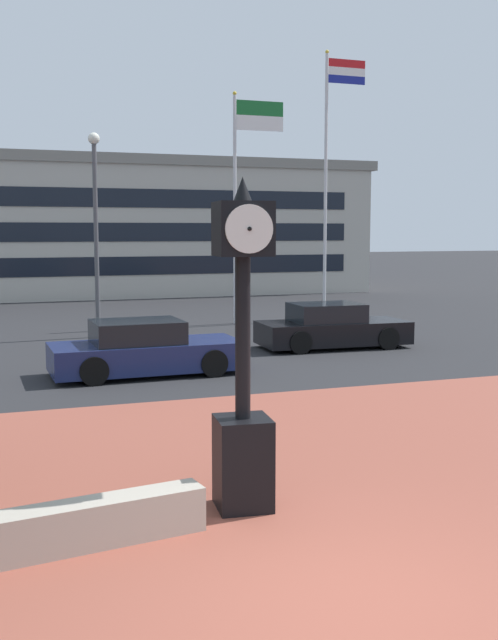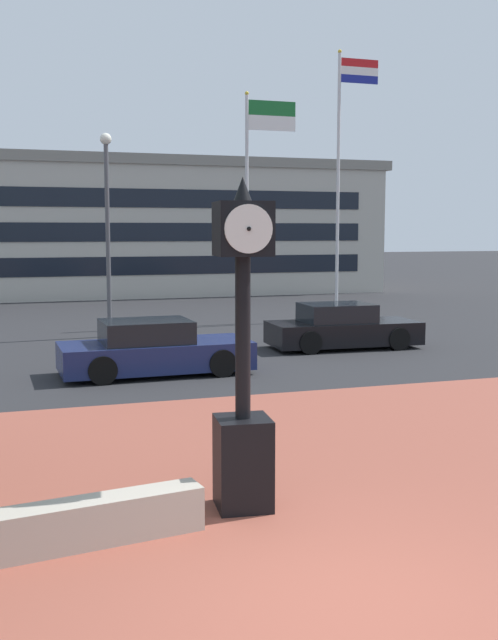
# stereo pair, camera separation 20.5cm
# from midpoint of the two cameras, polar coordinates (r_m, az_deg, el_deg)

# --- Properties ---
(ground_plane) EXTENTS (200.00, 200.00, 0.00)m
(ground_plane) POSITION_cam_midpoint_polar(r_m,az_deg,el_deg) (7.44, 8.39, -20.11)
(ground_plane) COLOR #262628
(plaza_brick_paving) EXTENTS (44.00, 12.48, 0.01)m
(plaza_brick_paving) POSITION_cam_midpoint_polar(r_m,az_deg,el_deg) (9.32, 2.05, -14.30)
(plaza_brick_paving) COLOR brown
(plaza_brick_paving) RESTS_ON ground
(planter_wall) EXTENTS (3.22, 0.87, 0.50)m
(planter_wall) POSITION_cam_midpoint_polar(r_m,az_deg,el_deg) (8.45, -13.57, -14.98)
(planter_wall) COLOR #ADA393
(planter_wall) RESTS_ON ground
(street_clock) EXTENTS (0.71, 0.75, 3.97)m
(street_clock) POSITION_cam_midpoint_polar(r_m,az_deg,el_deg) (9.04, 0.19, -3.94)
(street_clock) COLOR black
(street_clock) RESTS_ON ground
(car_street_near) EXTENTS (4.45, 1.98, 1.28)m
(car_street_near) POSITION_cam_midpoint_polar(r_m,az_deg,el_deg) (17.82, -6.89, -2.26)
(car_street_near) COLOR navy
(car_street_near) RESTS_ON ground
(car_street_mid) EXTENTS (4.34, 1.99, 1.28)m
(car_street_mid) POSITION_cam_midpoint_polar(r_m,az_deg,el_deg) (21.83, 7.27, -0.61)
(car_street_mid) COLOR black
(car_street_mid) RESTS_ON ground
(flagpole_primary) EXTENTS (1.90, 0.14, 8.19)m
(flagpole_primary) POSITION_cam_midpoint_polar(r_m,az_deg,el_deg) (27.30, 0.57, 10.23)
(flagpole_primary) COLOR silver
(flagpole_primary) RESTS_ON ground
(flagpole_secondary) EXTENTS (1.62, 0.14, 9.85)m
(flagpole_secondary) POSITION_cam_midpoint_polar(r_m,az_deg,el_deg) (28.62, 7.21, 11.42)
(flagpole_secondary) COLOR silver
(flagpole_secondary) RESTS_ON ground
(civic_building) EXTENTS (32.48, 11.49, 7.04)m
(civic_building) POSITION_cam_midpoint_polar(r_m,az_deg,el_deg) (42.51, -12.95, 6.83)
(civic_building) COLOR #B2ADA3
(civic_building) RESTS_ON ground
(street_lamp_post) EXTENTS (0.36, 0.36, 6.33)m
(street_lamp_post) POSITION_cam_midpoint_polar(r_m,az_deg,el_deg) (24.15, -10.38, 7.95)
(street_lamp_post) COLOR #4C4C51
(street_lamp_post) RESTS_ON ground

